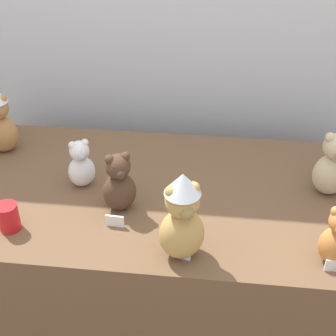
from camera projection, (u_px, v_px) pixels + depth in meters
display_table at (168, 253)px, 2.27m from camera, size 1.84×0.94×0.70m
teddy_bear_sand at (333, 166)px, 1.99m from camera, size 0.16×0.14×0.29m
teddy_bear_snow at (81, 165)px, 2.05m from camera, size 0.14×0.14×0.22m
teddy_bear_cocoa at (119, 184)px, 1.92m from camera, size 0.17×0.16×0.26m
teddy_bear_honey at (182, 218)px, 1.67m from camera, size 0.20×0.18×0.35m
party_cup_red at (8, 217)px, 1.85m from camera, size 0.08×0.08×0.11m
name_card_front_left at (335, 265)px, 1.69m from camera, size 0.07×0.01×0.05m
name_card_front_middle at (115, 221)px, 1.88m from camera, size 0.07×0.01×0.05m
name_card_front_right at (181, 253)px, 1.74m from camera, size 0.07×0.02×0.05m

